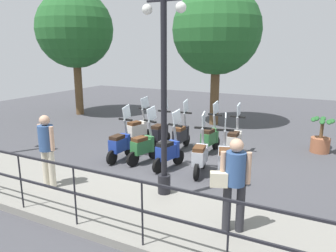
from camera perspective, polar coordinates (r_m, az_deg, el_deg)
name	(u,v)px	position (r m, az deg, el deg)	size (l,w,h in m)	color
ground_plane	(180,160)	(9.37, 2.17, -5.94)	(28.00, 28.00, 0.00)	#424247
promenade_walkway	(114,203)	(6.84, -9.44, -13.12)	(2.20, 20.00, 0.15)	gray
fence_railing	(74,184)	(5.78, -16.03, -9.67)	(0.04, 16.03, 1.07)	black
lamp_post_near	(164,106)	(6.45, -0.72, 3.49)	(0.26, 0.90, 4.18)	black
pedestrian_with_bag	(234,178)	(5.42, 11.38, -8.92)	(0.46, 0.61, 1.59)	#28282D
pedestrian_distant	(47,145)	(7.49, -20.37, -3.18)	(0.35, 0.49, 1.59)	beige
tree_large	(75,30)	(16.02, -15.91, 15.82)	(3.47, 3.47, 5.66)	brown
tree_distant	(217,30)	(13.48, 8.49, 16.17)	(3.50, 3.50, 5.54)	brown
potted_palm	(321,138)	(10.97, 25.07, -1.91)	(1.06, 0.66, 1.05)	#9E5B3D
scooter_near_0	(224,158)	(8.14, 9.74, -5.59)	(1.20, 0.55, 1.54)	black
scooter_near_1	(200,156)	(8.27, 5.62, -5.14)	(1.22, 0.48, 1.54)	black
scooter_near_2	(169,151)	(8.57, 0.10, -4.41)	(1.22, 0.50, 1.54)	black
scooter_near_3	(143,146)	(9.05, -4.30, -3.46)	(1.21, 0.51, 1.54)	black
scooter_near_4	(120,144)	(9.31, -8.28, -3.10)	(1.23, 0.44, 1.54)	black
scooter_far_0	(234,140)	(9.75, 11.50, -2.46)	(1.23, 0.44, 1.54)	black
scooter_far_1	(210,137)	(9.95, 7.35, -1.96)	(1.23, 0.44, 1.54)	black
scooter_far_2	(181,135)	(10.18, 2.31, -1.51)	(1.23, 0.44, 1.54)	black
scooter_far_3	(160,133)	(10.41, -1.40, -1.16)	(1.23, 0.44, 1.54)	black
scooter_far_4	(138,129)	(10.89, -5.28, -0.56)	(1.21, 0.53, 1.54)	black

